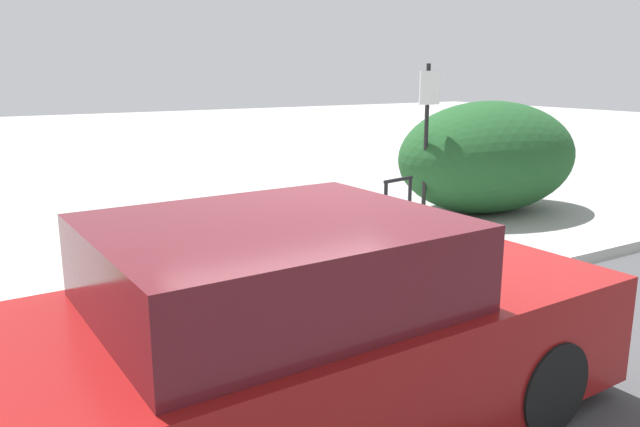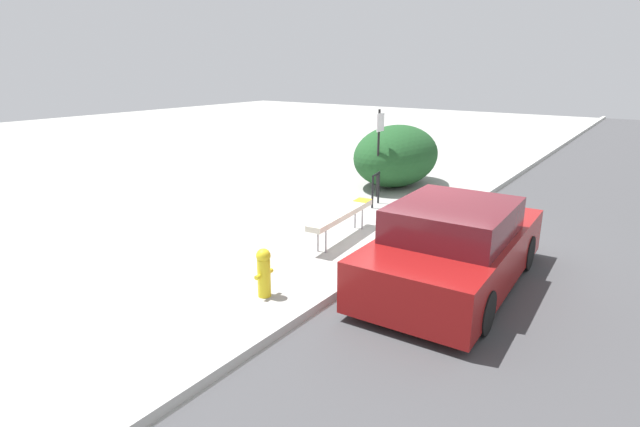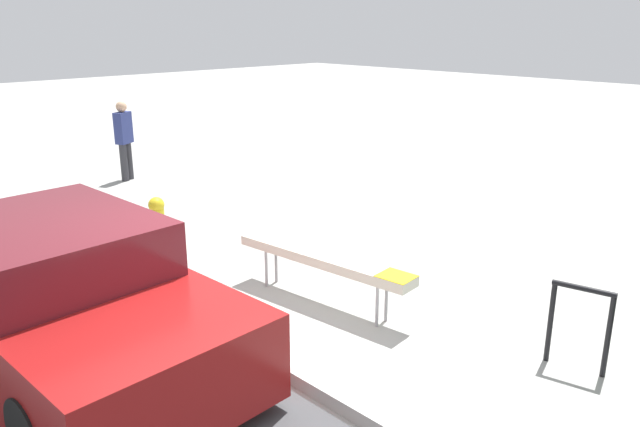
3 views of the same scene
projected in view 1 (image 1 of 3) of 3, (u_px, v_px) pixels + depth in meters
ground_plane at (335, 322)px, 5.59m from camera, size 60.00×60.00×0.00m
curb at (335, 315)px, 5.57m from camera, size 60.00×0.20×0.13m
bench at (238, 239)px, 6.37m from camera, size 2.33×0.54×0.60m
bike_rack at (398, 202)px, 8.27m from camera, size 0.55×0.16×0.83m
sign_post at (427, 130)px, 8.80m from camera, size 0.36×0.08×2.30m
shrub_hedge at (488, 157)px, 9.84m from camera, size 3.20×2.16×1.75m
parked_car_near at (294, 336)px, 3.77m from camera, size 4.19×1.96×1.38m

